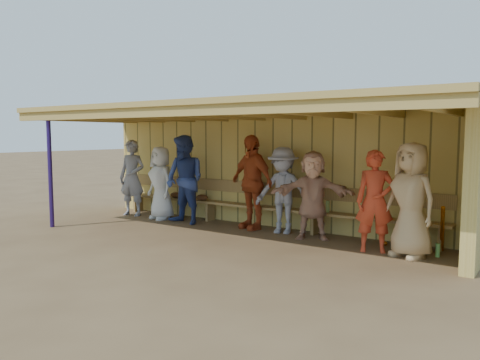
% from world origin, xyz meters
% --- Properties ---
extents(ground, '(90.00, 90.00, 0.00)m').
position_xyz_m(ground, '(0.00, 0.00, 0.00)').
color(ground, brown).
rests_on(ground, ground).
extents(player_a, '(0.74, 0.57, 1.82)m').
position_xyz_m(player_a, '(-3.27, 0.56, 0.91)').
color(player_a, gray).
rests_on(player_a, ground).
extents(player_b, '(0.93, 0.74, 1.67)m').
position_xyz_m(player_b, '(-2.34, 0.57, 0.84)').
color(player_b, silver).
rests_on(player_b, ground).
extents(player_c, '(1.01, 0.82, 1.93)m').
position_xyz_m(player_c, '(-1.52, 0.45, 0.97)').
color(player_c, '#304384').
rests_on(player_c, ground).
extents(player_d, '(1.22, 0.77, 1.94)m').
position_xyz_m(player_d, '(-0.03, 0.81, 0.97)').
color(player_d, '#BC461E').
rests_on(player_d, ground).
extents(player_e, '(1.20, 0.83, 1.70)m').
position_xyz_m(player_e, '(0.72, 0.79, 0.85)').
color(player_e, gray).
rests_on(player_e, ground).
extents(player_f, '(1.60, 1.05, 1.65)m').
position_xyz_m(player_f, '(1.43, 0.64, 0.82)').
color(player_f, tan).
rests_on(player_f, ground).
extents(player_g, '(0.72, 0.61, 1.69)m').
position_xyz_m(player_g, '(2.69, 0.34, 0.85)').
color(player_g, red).
rests_on(player_g, ground).
extents(player_h, '(1.05, 0.89, 1.83)m').
position_xyz_m(player_h, '(3.27, 0.30, 0.91)').
color(player_h, tan).
rests_on(player_h, ground).
extents(dugout_structure, '(8.80, 3.20, 2.50)m').
position_xyz_m(dugout_structure, '(0.39, 0.69, 1.69)').
color(dugout_structure, '#D4B85A').
rests_on(dugout_structure, ground).
extents(bench, '(7.60, 0.34, 0.93)m').
position_xyz_m(bench, '(0.00, 1.12, 0.53)').
color(bench, '#A48246').
rests_on(bench, ground).
extents(dugout_equipment, '(6.14, 0.62, 0.80)m').
position_xyz_m(dugout_equipment, '(-0.93, 0.99, 0.49)').
color(dugout_equipment, orange).
rests_on(dugout_equipment, ground).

